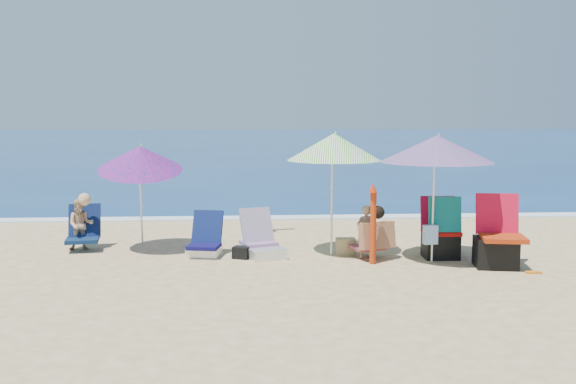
{
  "coord_description": "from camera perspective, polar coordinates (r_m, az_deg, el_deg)",
  "views": [
    {
      "loc": [
        -0.96,
        -9.22,
        2.35
      ],
      "look_at": [
        -0.3,
        1.0,
        1.1
      ],
      "focal_mm": 40.56,
      "sensor_mm": 36.0,
      "label": 1
    }
  ],
  "objects": [
    {
      "name": "camp_chair_left",
      "position": [
        10.46,
        17.82,
        -4.49
      ],
      "size": [
        0.76,
        0.82,
        1.11
      ],
      "color": "#A42B0B",
      "rests_on": "ground"
    },
    {
      "name": "chair_navy",
      "position": [
        10.88,
        -7.29,
        -4.54
      ],
      "size": [
        0.62,
        0.76,
        0.72
      ],
      "color": "#0E0B42",
      "rests_on": "ground"
    },
    {
      "name": "chair_rainbow",
      "position": [
        10.71,
        -2.3,
        -4.6
      ],
      "size": [
        0.79,
        0.97,
        0.77
      ],
      "color": "#DC544D",
      "rests_on": "ground"
    },
    {
      "name": "person_center",
      "position": [
        10.57,
        7.22,
        -3.58
      ],
      "size": [
        0.74,
        0.69,
        0.88
      ],
      "color": "tan",
      "rests_on": "ground"
    },
    {
      "name": "ground",
      "position": [
        9.56,
        2.2,
        -7.27
      ],
      "size": [
        120.0,
        120.0,
        0.0
      ],
      "color": "#D8BC84",
      "rests_on": "ground"
    },
    {
      "name": "umbrella_turquoise",
      "position": [
        10.39,
        12.92,
        3.7
      ],
      "size": [
        2.15,
        2.15,
        2.04
      ],
      "color": "silver",
      "rests_on": "ground"
    },
    {
      "name": "orange_item",
      "position": [
        10.29,
        20.74,
        -6.61
      ],
      "size": [
        0.23,
        0.11,
        0.03
      ],
      "color": "orange",
      "rests_on": "ground"
    },
    {
      "name": "person_left",
      "position": [
        11.73,
        -17.64,
        -2.7
      ],
      "size": [
        0.6,
        0.74,
        0.99
      ],
      "color": "tan",
      "rests_on": "ground"
    },
    {
      "name": "bag_black_a",
      "position": [
        10.61,
        -4.09,
        -5.32
      ],
      "size": [
        0.32,
        0.28,
        0.19
      ],
      "color": "black",
      "rests_on": "ground"
    },
    {
      "name": "bag_tan",
      "position": [
        10.91,
        5.07,
        -4.77
      ],
      "size": [
        0.32,
        0.23,
        0.27
      ],
      "color": "tan",
      "rests_on": "ground"
    },
    {
      "name": "foam",
      "position": [
        14.54,
        0.13,
        -2.27
      ],
      "size": [
        120.0,
        0.5,
        0.04
      ],
      "color": "white",
      "rests_on": "ground"
    },
    {
      "name": "umbrella_striped",
      "position": [
        10.67,
        4.04,
        3.96
      ],
      "size": [
        1.77,
        1.77,
        2.05
      ],
      "color": "silver",
      "rests_on": "ground"
    },
    {
      "name": "camp_chair_right",
      "position": [
        10.84,
        13.22,
        -3.72
      ],
      "size": [
        0.69,
        0.75,
        1.04
      ],
      "color": "red",
      "rests_on": "ground"
    },
    {
      "name": "bag_navy_b",
      "position": [
        11.32,
        13.38,
        -4.36
      ],
      "size": [
        0.54,
        0.48,
        0.33
      ],
      "color": "#182135",
      "rests_on": "ground"
    },
    {
      "name": "furled_umbrella",
      "position": [
        10.18,
        7.46,
        -2.43
      ],
      "size": [
        0.16,
        0.17,
        1.28
      ],
      "color": "#AD300C",
      "rests_on": "ground"
    },
    {
      "name": "umbrella_blue",
      "position": [
        11.19,
        -12.85,
        2.93
      ],
      "size": [
        1.57,
        1.62,
        1.95
      ],
      "color": "silver",
      "rests_on": "ground"
    },
    {
      "name": "sea",
      "position": [
        54.28,
        -2.7,
        4.4
      ],
      "size": [
        120.0,
        80.0,
        0.12
      ],
      "color": "navy",
      "rests_on": "ground"
    }
  ]
}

